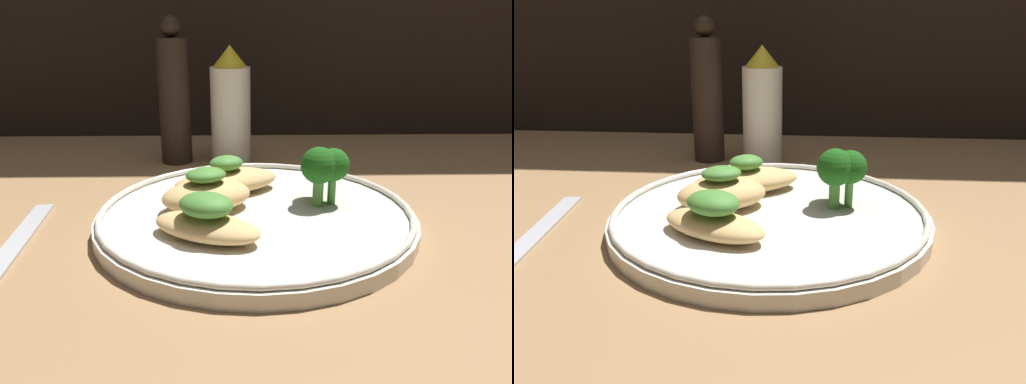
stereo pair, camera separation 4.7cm
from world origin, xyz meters
The scene contains 9 objects.
ground_plane centered at (0.00, 0.00, -0.50)cm, with size 180.00×180.00×1.00cm, color #936D47.
plate centered at (0.00, 0.00, 0.99)cm, with size 30.14×30.14×2.00cm.
grilled_meat_front centered at (-4.25, -5.90, 2.98)cm, with size 10.70×8.25×4.00cm.
grilled_meat_middle centered at (-4.71, 0.73, 3.02)cm, with size 9.99×8.16×4.16cm.
grilled_meat_back centered at (-2.96, 5.61, 2.81)cm, with size 12.28×8.90×3.98cm.
broccoli_bunch centered at (6.59, 2.18, 5.21)cm, with size 4.84×5.12×5.90cm.
sauce_bottle centered at (-2.88, 22.35, 7.41)cm, with size 5.32×5.32×15.49cm.
pepper_grinder centered at (-10.31, 22.35, 8.81)cm, with size 4.15×4.15×19.08cm.
fork centered at (-21.32, -2.93, 0.30)cm, with size 3.33×16.64×0.60cm.
Camera 1 is at (-1.02, -44.13, 19.17)cm, focal length 35.00 mm.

